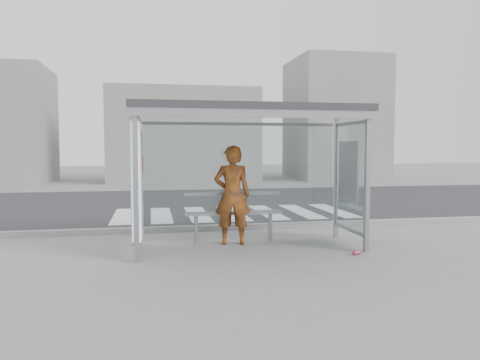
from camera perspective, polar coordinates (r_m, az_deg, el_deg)
The scene contains 10 objects.
ground at distance 8.75m, azimuth 1.03°, elevation -8.29°, with size 80.00×80.00×0.00m, color slate.
road at distance 15.58m, azimuth -4.26°, elevation -2.84°, with size 30.00×10.00×0.01m, color #28282A.
curb at distance 10.62m, azimuth -1.14°, elevation -5.76°, with size 30.00×0.18×0.12m, color gray.
crosswalk at distance 13.19m, azimuth -0.86°, elevation -4.09°, with size 6.55×3.00×0.00m.
bus_shelter at distance 8.54m, azimuth -1.48°, elevation 4.81°, with size 4.25×1.65×2.62m.
building_center at distance 26.43m, azimuth -7.02°, elevation 5.39°, with size 8.00×5.00×5.00m, color gray.
building_right at distance 28.52m, azimuth 11.46°, elevation 7.25°, with size 5.00×5.00×7.00m, color gray.
person at distance 8.95m, azimuth -0.95°, elevation -1.85°, with size 0.69×0.45×1.90m, color orange.
bench at distance 9.18m, azimuth -0.79°, elevation -4.03°, with size 1.90×0.23×0.98m.
soda_can at distance 8.44m, azimuth 14.01°, elevation -8.61°, with size 0.07×0.07×0.14m, color #CB3B71.
Camera 1 is at (-1.75, -8.37, 1.87)m, focal length 35.00 mm.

